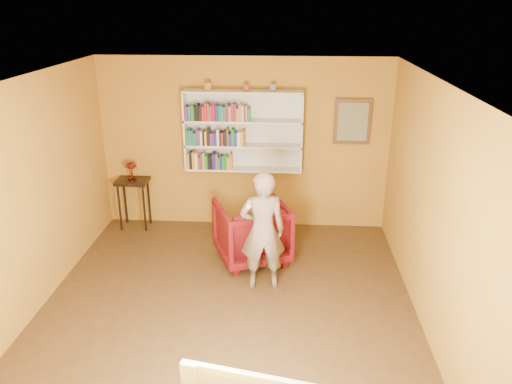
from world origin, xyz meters
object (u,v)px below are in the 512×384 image
console_table (133,188)px  person (263,231)px  bookshelf (244,131)px  ruby_lustre (131,167)px  armchair (252,231)px

console_table → person: size_ratio=0.52×
bookshelf → ruby_lustre: (-1.76, -0.16, -0.57)m
ruby_lustre → armchair: size_ratio=0.30×
armchair → person: size_ratio=0.61×
ruby_lustre → person: person is taller
console_table → armchair: 2.20m
console_table → bookshelf: bearing=5.2°
bookshelf → person: bookshelf is taller
bookshelf → console_table: 1.99m
armchair → person: (0.19, -0.71, 0.35)m
ruby_lustre → armchair: bearing=-26.1°
console_table → ruby_lustre: size_ratio=2.82×
console_table → person: bearing=-37.8°
ruby_lustre → person: bearing=-37.8°
bookshelf → console_table: bearing=-174.8°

